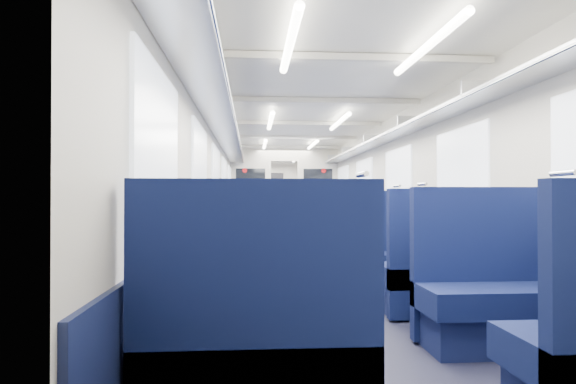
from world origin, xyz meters
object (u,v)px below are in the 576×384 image
(seat_10, at_px, (253,242))
(seat_16, at_px, (252,228))
(seat_2, at_px, (255,305))
(seat_13, at_px, (344,236))
(seat_9, at_px, (374,248))
(seat_14, at_px, (253,232))
(seat_7, at_px, (402,260))
(seat_19, at_px, (319,225))
(seat_6, at_px, (253,261))
(seat_0, at_px, (256,356))
(seat_11, at_px, (357,241))
(seat_3, at_px, (491,297))
(seat_5, at_px, (441,276))
(seat_4, at_px, (254,277))
(bulkhead, at_px, (284,191))
(end_door, at_px, (274,199))
(seat_8, at_px, (253,250))
(seat_12, at_px, (253,237))
(seat_15, at_px, (334,231))
(seat_18, at_px, (252,226))
(seat_17, at_px, (325,228))

(seat_10, xyz_separation_m, seat_16, (0.00, 3.48, 0.00))
(seat_2, distance_m, seat_13, 6.04)
(seat_9, height_order, seat_14, same)
(seat_7, distance_m, seat_9, 1.27)
(seat_19, bearing_deg, seat_9, -90.00)
(seat_6, relative_size, seat_9, 1.00)
(seat_0, xyz_separation_m, seat_11, (1.66, 5.73, 0.00))
(seat_13, bearing_deg, seat_3, -90.00)
(seat_5, xyz_separation_m, seat_10, (-1.66, 3.48, 0.00))
(seat_4, relative_size, seat_10, 1.00)
(bulkhead, relative_size, seat_3, 2.41)
(end_door, height_order, seat_4, end_door)
(seat_3, xyz_separation_m, seat_11, (0.00, 4.52, 0.00))
(seat_6, height_order, seat_8, same)
(bulkhead, bearing_deg, seat_0, -94.39)
(end_door, bearing_deg, seat_12, -94.57)
(seat_9, bearing_deg, seat_10, 147.93)
(seat_0, height_order, seat_14, same)
(seat_3, bearing_deg, seat_15, 90.00)
(seat_6, distance_m, seat_9, 2.08)
(seat_4, height_order, seat_8, same)
(seat_18, bearing_deg, seat_17, -32.32)
(seat_15, bearing_deg, seat_5, -90.00)
(bulkhead, distance_m, seat_7, 7.60)
(seat_18, xyz_separation_m, seat_19, (1.66, 0.06, 0.00))
(seat_10, bearing_deg, seat_7, -54.33)
(seat_14, bearing_deg, seat_11, -52.24)
(seat_6, xyz_separation_m, seat_14, (0.00, 4.55, 0.00))
(seat_5, height_order, seat_15, same)
(seat_0, xyz_separation_m, seat_9, (1.66, 4.57, 0.00))
(seat_0, bearing_deg, seat_8, 90.00)
(seat_4, height_order, seat_19, same)
(seat_8, distance_m, seat_9, 1.66)
(seat_4, bearing_deg, seat_14, 90.00)
(seat_19, bearing_deg, seat_16, -144.30)
(seat_4, xyz_separation_m, seat_13, (1.66, 4.66, 0.00))
(seat_7, bearing_deg, seat_15, 90.00)
(seat_9, distance_m, seat_18, 5.89)
(seat_9, bearing_deg, seat_12, 127.20)
(seat_0, distance_m, seat_2, 1.06)
(seat_6, distance_m, seat_13, 3.92)
(seat_4, distance_m, seat_5, 1.66)
(seat_17, bearing_deg, seat_8, -109.38)
(seat_6, relative_size, seat_7, 1.00)
(seat_14, distance_m, seat_17, 2.11)
(end_door, relative_size, seat_7, 1.72)
(bulkhead, relative_size, seat_12, 2.41)
(seat_17, bearing_deg, seat_9, -90.00)
(seat_6, height_order, seat_11, same)
(end_door, xyz_separation_m, seat_6, (-0.83, -13.83, -0.64))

